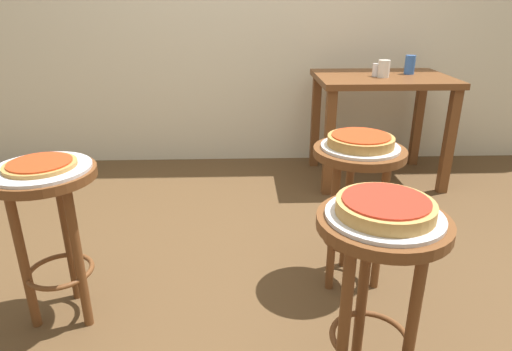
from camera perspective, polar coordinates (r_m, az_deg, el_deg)
The scene contains 14 objects.
ground_plane at distance 2.21m, azimuth 1.13°, elevation -11.94°, with size 6.00×6.00×0.00m, color brown.
stool_foreground at distance 1.41m, azimuth 15.30°, elevation -11.21°, with size 0.38×0.38×0.64m.
serving_plate_foreground at distance 1.33m, azimuth 16.03°, elevation -4.97°, with size 0.34×0.34×0.01m, color silver.
pizza_foreground at distance 1.31m, azimuth 16.16°, elevation -3.86°, with size 0.28×0.28×0.05m.
stool_middle at distance 1.86m, azimuth -24.87°, elevation -4.14°, with size 0.38×0.38×0.64m.
serving_plate_middle at distance 1.79m, azimuth -25.72°, elevation 0.79°, with size 0.35×0.35×0.01m, color silver.
pizza_middle at distance 1.79m, azimuth -25.81°, elevation 1.27°, with size 0.25×0.25×0.02m.
stool_leftside at distance 1.96m, azimuth 12.70°, elevation -1.20°, with size 0.38×0.38×0.64m.
serving_plate_leftside at distance 1.90m, azimuth 13.13°, elevation 3.56°, with size 0.32×0.32×0.01m, color silver.
pizza_leftside at distance 1.89m, azimuth 13.20°, elevation 4.37°, with size 0.27×0.27×0.05m.
dining_table at distance 3.20m, azimuth 15.62°, elevation 9.83°, with size 0.88×0.64×0.73m.
cup_near_edge at distance 3.11m, azimuth 15.98°, elevation 12.95°, with size 0.08×0.08×0.11m, color silver.
cup_far_edge at distance 3.29m, azimuth 19.01°, elevation 13.21°, with size 0.07×0.07×0.12m, color #3360B2.
condiment_shaker at distance 3.13m, azimuth 14.97°, elevation 12.87°, with size 0.04×0.04×0.08m, color white.
Camera 1 is at (-0.11, -1.83, 1.23)m, focal length 31.40 mm.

